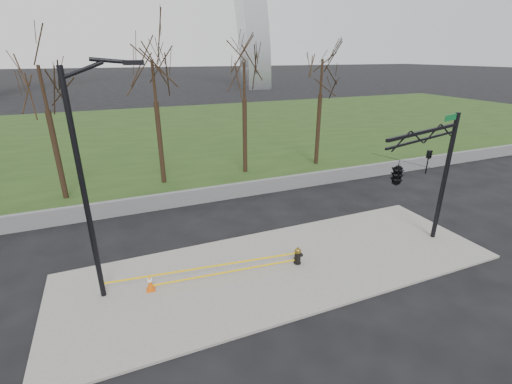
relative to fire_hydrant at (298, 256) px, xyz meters
name	(u,v)px	position (x,y,z in m)	size (l,w,h in m)	color
ground	(284,267)	(-0.59, 0.09, -0.45)	(500.00, 500.00, 0.00)	black
sidewalk	(284,266)	(-0.59, 0.09, -0.40)	(18.00, 6.00, 0.10)	gray
grass_strip	(166,131)	(-0.59, 30.09, -0.42)	(120.00, 40.00, 0.06)	#223A15
guardrail	(224,192)	(-0.59, 8.09, 0.00)	(60.00, 0.30, 0.90)	#59595B
tree_row	(108,122)	(-6.55, 12.09, 3.99)	(34.07, 4.00, 8.89)	black
fire_hydrant	(298,256)	(0.00, 0.00, 0.00)	(0.48, 0.31, 0.76)	black
traffic_cone	(150,283)	(-5.92, 0.52, -0.04)	(0.36, 0.36, 0.61)	#D6550B
street_light	(89,175)	(-7.32, 0.84, 4.24)	(2.39, 0.48, 8.21)	black
traffic_signal_mast	(409,169)	(4.00, -1.29, 3.70)	(4.96, 2.54, 6.00)	black
caution_tape	(216,269)	(-3.42, 0.36, 0.01)	(7.53, 0.88, 0.40)	yellow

